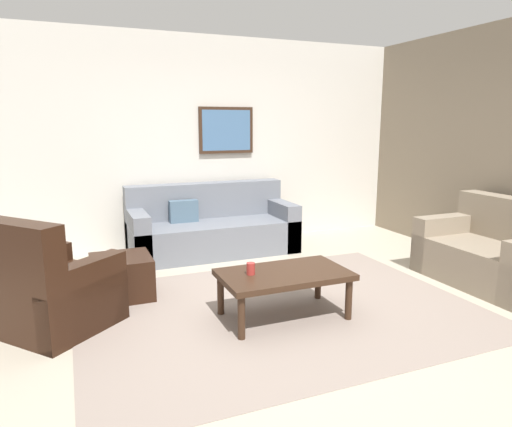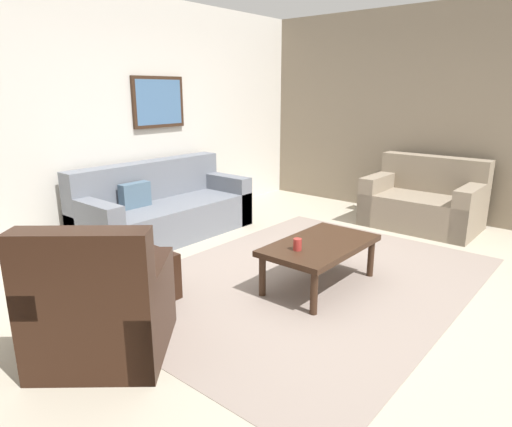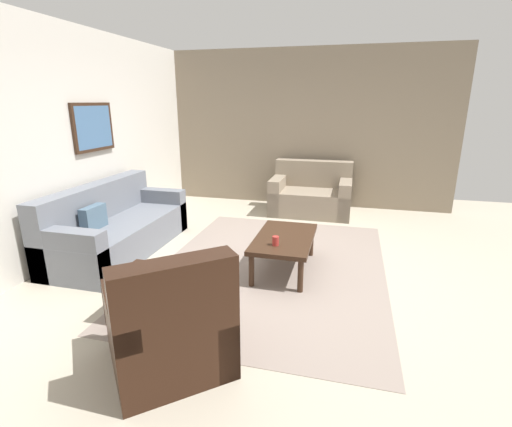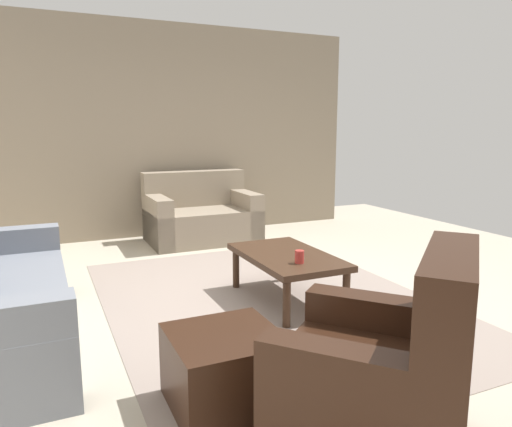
{
  "view_description": "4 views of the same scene",
  "coord_description": "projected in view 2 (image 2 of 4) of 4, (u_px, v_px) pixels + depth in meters",
  "views": [
    {
      "loc": [
        -1.68,
        -3.53,
        1.66
      ],
      "look_at": [
        -0.06,
        0.4,
        0.82
      ],
      "focal_mm": 32.23,
      "sensor_mm": 36.0,
      "label": 1
    },
    {
      "loc": [
        -3.25,
        -2.1,
        1.71
      ],
      "look_at": [
        -0.23,
        0.43,
        0.62
      ],
      "focal_mm": 31.31,
      "sensor_mm": 36.0,
      "label": 2
    },
    {
      "loc": [
        -3.97,
        -0.83,
        1.89
      ],
      "look_at": [
        -0.01,
        0.19,
        0.65
      ],
      "focal_mm": 26.11,
      "sensor_mm": 36.0,
      "label": 3
    },
    {
      "loc": [
        -3.45,
        1.69,
        1.44
      ],
      "look_at": [
        -0.14,
        0.19,
        0.79
      ],
      "focal_mm": 33.69,
      "sensor_mm": 36.0,
      "label": 4
    }
  ],
  "objects": [
    {
      "name": "stone_feature_panel",
      "position": [
        434.0,
        114.0,
        6.0
      ],
      "size": [
        0.12,
        5.2,
        2.8
      ],
      "primitive_type": "cube",
      "color": "gray",
      "rests_on": "ground_plane"
    },
    {
      "name": "armchair_leather",
      "position": [
        101.0,
        315.0,
        2.88
      ],
      "size": [
        1.13,
        1.13,
        0.95
      ],
      "color": "black",
      "rests_on": "ground_plane"
    },
    {
      "name": "cup",
      "position": [
        297.0,
        244.0,
        3.74
      ],
      "size": [
        0.07,
        0.07,
        0.1
      ],
      "primitive_type": "cylinder",
      "color": "#B2332D",
      "rests_on": "coffee_table"
    },
    {
      "name": "coffee_table",
      "position": [
        320.0,
        248.0,
        3.95
      ],
      "size": [
        1.1,
        0.64,
        0.41
      ],
      "color": "#382316",
      "rests_on": "ground_plane"
    },
    {
      "name": "rear_partition",
      "position": [
        131.0,
        116.0,
        5.39
      ],
      "size": [
        6.0,
        0.12,
        2.8
      ],
      "primitive_type": "cube",
      "color": "silver",
      "rests_on": "ground_plane"
    },
    {
      "name": "ground_plane",
      "position": [
        307.0,
        280.0,
        4.16
      ],
      "size": [
        8.0,
        8.0,
        0.0
      ],
      "primitive_type": "plane",
      "color": "#B2A893"
    },
    {
      "name": "framed_artwork",
      "position": [
        159.0,
        102.0,
        5.56
      ],
      "size": [
        0.77,
        0.04,
        0.62
      ],
      "color": "#382316"
    },
    {
      "name": "couch_loveseat",
      "position": [
        425.0,
        203.0,
        5.77
      ],
      "size": [
        0.91,
        1.36,
        0.88
      ],
      "color": "gray",
      "rests_on": "ground_plane"
    },
    {
      "name": "area_rug",
      "position": [
        307.0,
        280.0,
        4.16
      ],
      "size": [
        3.49,
        2.59,
        0.01
      ],
      "primitive_type": "cube",
      "color": "gray",
      "rests_on": "ground_plane"
    },
    {
      "name": "couch_main",
      "position": [
        161.0,
        211.0,
        5.38
      ],
      "size": [
        2.11,
        0.88,
        0.88
      ],
      "color": "slate",
      "rests_on": "ground_plane"
    },
    {
      "name": "ottoman",
      "position": [
        134.0,
        278.0,
        3.71
      ],
      "size": [
        0.56,
        0.56,
        0.4
      ],
      "primitive_type": "cube",
      "color": "black",
      "rests_on": "ground_plane"
    }
  ]
}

